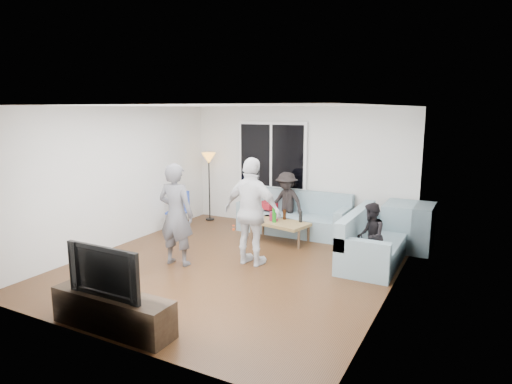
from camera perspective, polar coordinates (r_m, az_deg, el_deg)
The scene contains 30 objects.
floor at distance 7.39m, azimuth -2.89°, elevation -9.66°, with size 5.00×5.50×0.04m, color #56351C.
ceiling at distance 6.92m, azimuth -3.10°, elevation 11.27°, with size 5.00×5.50×0.04m, color white.
wall_back at distance 9.50m, azimuth 5.57°, elevation 3.11°, with size 5.00×0.04×2.60m, color silver.
wall_front at distance 4.92m, azimuth -19.72°, elevation -4.67°, with size 5.00×0.04×2.60m, color silver.
wall_left at distance 8.58m, azimuth -17.63°, elevation 1.84°, with size 0.04×5.50×2.60m, color silver.
wall_right at distance 6.17m, azimuth 17.60°, elevation -1.50°, with size 0.04×5.50×2.60m, color silver.
window_frame at distance 9.63m, azimuth 2.10°, elevation 4.76°, with size 1.62×0.06×1.47m, color white.
window_glass at distance 9.60m, azimuth 1.99°, elevation 4.74°, with size 1.50×0.02×1.35m, color black.
window_mullion at distance 9.59m, azimuth 1.97°, elevation 4.73°, with size 0.05×0.03×1.35m, color white.
radiator at distance 9.81m, azimuth 1.95°, elevation -2.49°, with size 1.30×0.12×0.62m, color silver.
potted_plant at distance 9.52m, azimuth 4.02°, elevation 0.05°, with size 0.19×0.15×0.34m, color #2C5F26.
vase at distance 9.76m, azimuth 1.13°, elevation -0.19°, with size 0.16×0.16×0.17m, color white.
sofa_back_section at distance 9.16m, azimuth 4.97°, elevation -2.74°, with size 2.30×0.85×0.85m, color gray, non-canonical shape.
sofa_right_section at distance 7.70m, azimuth 15.29°, elevation -5.70°, with size 0.85×2.00×0.85m, color gray, non-canonical shape.
sofa_corner at distance 8.57m, azimuth 19.19°, elevation -4.25°, with size 0.85×0.85×0.85m, color gray.
cushion_yellow at distance 9.55m, azimuth -0.70°, elevation -1.62°, with size 0.38×0.32×0.14m, color orange.
cushion_red at distance 9.45m, azimuth 1.45°, elevation -1.74°, with size 0.36×0.30×0.13m, color maroon.
coffee_table at distance 8.61m, azimuth 3.13°, elevation -5.14°, with size 1.10×0.60×0.40m, color #A2854E.
pitcher at distance 8.61m, azimuth 2.31°, elevation -3.17°, with size 0.17×0.17×0.17m, color maroon.
side_chair at distance 9.30m, azimuth -10.16°, elevation -2.63°, with size 0.40×0.40×0.86m, color #243EA0, non-canonical shape.
floor_lamp at distance 10.18m, azimuth -6.10°, elevation 0.65°, with size 0.32×0.32×1.56m, color #FF9E30, non-canonical shape.
player_left at distance 7.31m, azimuth -10.36°, elevation -2.91°, with size 0.62×0.41×1.70m, color #4E4E53.
player_right at distance 7.18m, azimuth -0.50°, elevation -2.62°, with size 1.05×0.44×1.79m, color silver.
spectator_right at distance 7.30m, azimuth 14.67°, elevation -5.59°, with size 0.53×0.41×1.09m, color black.
spectator_back at distance 9.21m, azimuth 3.98°, elevation -1.31°, with size 0.82×0.47×1.27m, color black.
tv_console at distance 5.58m, azimuth -18.13°, elevation -14.56°, with size 1.60×0.40×0.44m, color #36281B.
television at distance 5.38m, azimuth -18.46°, elevation -9.52°, with size 1.05×0.14×0.60m, color black.
bottle_c at distance 8.70m, azimuth 3.73°, elevation -2.92°, with size 0.07×0.07×0.20m, color black.
bottle_e at distance 8.51m, azimuth 5.82°, elevation -3.20°, with size 0.07×0.07×0.22m, color black.
bottle_b at distance 8.46m, azimuth 2.39°, elevation -3.06°, with size 0.08×0.08×0.28m, color #167A16.
Camera 1 is at (3.54, -5.95, 2.56)m, focal length 30.74 mm.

